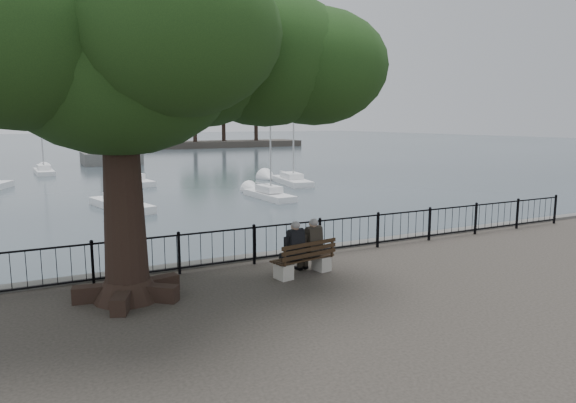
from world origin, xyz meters
TOP-DOWN VIEW (x-y plane):
  - harbor at (0.00, 3.00)m, footprint 260.00×260.00m
  - railing at (0.00, 2.50)m, footprint 22.06×0.06m
  - bench at (-0.29, 1.05)m, footprint 1.71×0.78m
  - person_left at (-0.60, 1.09)m, footprint 0.46×0.73m
  - person_right at (-0.05, 1.19)m, footprint 0.46×0.73m
  - tree at (-3.68, 1.37)m, footprint 9.94×6.94m
  - lion_monument at (2.00, 49.93)m, footprint 5.97×5.97m
  - sailboat_b at (-1.83, 19.06)m, footprint 2.79×5.71m
  - sailboat_c at (6.96, 18.88)m, footprint 1.58×4.76m
  - sailboat_d at (11.59, 24.84)m, footprint 2.32×5.79m
  - sailboat_f at (0.81, 30.11)m, footprint 2.41×5.52m
  - sailboat_h at (-5.00, 41.57)m, footprint 1.71×5.19m
  - far_shore at (25.54, 79.46)m, footprint 30.00×8.60m

SIDE VIEW (x-z plane):
  - sailboat_d at x=11.59m, z-range -5.53..4.10m
  - sailboat_c at x=6.96m, z-range -5.22..3.80m
  - sailboat_f at x=0.81m, z-range -5.94..4.57m
  - sailboat_b at x=-1.83m, z-range -6.32..4.98m
  - sailboat_h at x=-5.00m, z-range -6.88..5.63m
  - harbor at x=0.00m, z-range -1.10..0.10m
  - bench at x=-0.29m, z-range -0.13..0.74m
  - railing at x=0.00m, z-range 0.06..1.06m
  - person_left at x=-0.60m, z-range -0.06..1.33m
  - person_right at x=-0.05m, z-range -0.06..1.33m
  - lion_monument at x=2.00m, z-range -3.20..5.61m
  - far_shore at x=25.54m, z-range -1.59..7.59m
  - tree at x=-3.68m, z-range 1.28..9.39m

